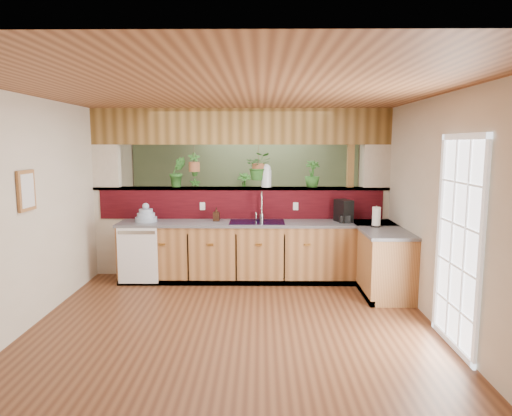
{
  "coord_description": "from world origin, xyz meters",
  "views": [
    {
      "loc": [
        0.3,
        -5.76,
        2.06
      ],
      "look_at": [
        0.24,
        0.7,
        1.15
      ],
      "focal_mm": 32.0,
      "sensor_mm": 36.0,
      "label": 1
    }
  ],
  "objects_px": {
    "paper_towel": "(376,217)",
    "dish_stack": "(146,216)",
    "faucet": "(261,205)",
    "shelving_console": "(225,222)",
    "soap_dispenser": "(216,214)",
    "coffee_maker": "(344,212)",
    "glass_jar": "(266,176)"
  },
  "relations": [
    {
      "from": "paper_towel",
      "to": "glass_jar",
      "type": "height_order",
      "value": "glass_jar"
    },
    {
      "from": "soap_dispenser",
      "to": "glass_jar",
      "type": "height_order",
      "value": "glass_jar"
    },
    {
      "from": "coffee_maker",
      "to": "dish_stack",
      "type": "bearing_deg",
      "value": 158.7
    },
    {
      "from": "coffee_maker",
      "to": "glass_jar",
      "type": "bearing_deg",
      "value": 141.66
    },
    {
      "from": "dish_stack",
      "to": "glass_jar",
      "type": "xyz_separation_m",
      "value": [
        1.81,
        0.37,
        0.58
      ]
    },
    {
      "from": "soap_dispenser",
      "to": "coffee_maker",
      "type": "distance_m",
      "value": 1.92
    },
    {
      "from": "paper_towel",
      "to": "dish_stack",
      "type": "bearing_deg",
      "value": 173.38
    },
    {
      "from": "faucet",
      "to": "dish_stack",
      "type": "distance_m",
      "value": 1.75
    },
    {
      "from": "coffee_maker",
      "to": "paper_towel",
      "type": "xyz_separation_m",
      "value": [
        0.39,
        -0.41,
        -0.02
      ]
    },
    {
      "from": "paper_towel",
      "to": "shelving_console",
      "type": "bearing_deg",
      "value": 131.43
    },
    {
      "from": "coffee_maker",
      "to": "shelving_console",
      "type": "distance_m",
      "value": 3.03
    },
    {
      "from": "dish_stack",
      "to": "coffee_maker",
      "type": "distance_m",
      "value": 2.97
    },
    {
      "from": "faucet",
      "to": "paper_towel",
      "type": "height_order",
      "value": "faucet"
    },
    {
      "from": "dish_stack",
      "to": "glass_jar",
      "type": "bearing_deg",
      "value": 11.42
    },
    {
      "from": "soap_dispenser",
      "to": "glass_jar",
      "type": "bearing_deg",
      "value": 20.99
    },
    {
      "from": "paper_towel",
      "to": "shelving_console",
      "type": "xyz_separation_m",
      "value": [
        -2.34,
        2.66,
        -0.54
      ]
    },
    {
      "from": "faucet",
      "to": "glass_jar",
      "type": "relative_size",
      "value": 1.26
    },
    {
      "from": "dish_stack",
      "to": "glass_jar",
      "type": "relative_size",
      "value": 0.91
    },
    {
      "from": "dish_stack",
      "to": "soap_dispenser",
      "type": "bearing_deg",
      "value": 4.05
    },
    {
      "from": "dish_stack",
      "to": "faucet",
      "type": "bearing_deg",
      "value": 4.87
    },
    {
      "from": "paper_towel",
      "to": "glass_jar",
      "type": "distance_m",
      "value": 1.8
    },
    {
      "from": "glass_jar",
      "to": "faucet",
      "type": "bearing_deg",
      "value": -109.1
    },
    {
      "from": "glass_jar",
      "to": "dish_stack",
      "type": "bearing_deg",
      "value": -168.58
    },
    {
      "from": "coffee_maker",
      "to": "paper_towel",
      "type": "height_order",
      "value": "coffee_maker"
    },
    {
      "from": "soap_dispenser",
      "to": "shelving_console",
      "type": "xyz_separation_m",
      "value": [
        -0.04,
        2.19,
        -0.5
      ]
    },
    {
      "from": "faucet",
      "to": "soap_dispenser",
      "type": "relative_size",
      "value": 2.22
    },
    {
      "from": "paper_towel",
      "to": "faucet",
      "type": "bearing_deg",
      "value": 161.64
    },
    {
      "from": "faucet",
      "to": "shelving_console",
      "type": "bearing_deg",
      "value": 108.88
    },
    {
      "from": "faucet",
      "to": "paper_towel",
      "type": "bearing_deg",
      "value": -18.36
    },
    {
      "from": "faucet",
      "to": "glass_jar",
      "type": "height_order",
      "value": "glass_jar"
    },
    {
      "from": "faucet",
      "to": "dish_stack",
      "type": "height_order",
      "value": "faucet"
    },
    {
      "from": "paper_towel",
      "to": "coffee_maker",
      "type": "bearing_deg",
      "value": 133.4
    }
  ]
}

